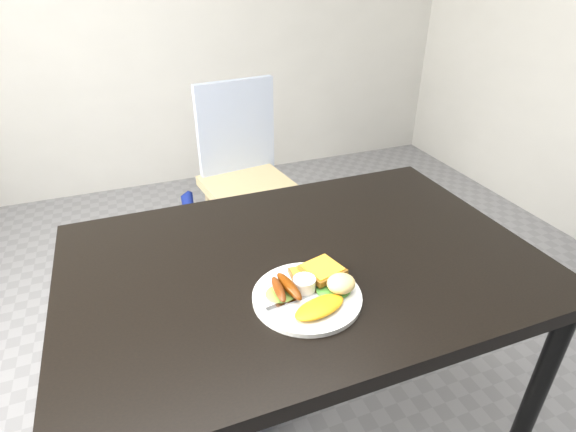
{
  "coord_description": "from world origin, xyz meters",
  "views": [
    {
      "loc": [
        -0.38,
        -0.87,
        1.42
      ],
      "look_at": [
        -0.05,
        -0.03,
        0.9
      ],
      "focal_mm": 28.0,
      "sensor_mm": 36.0,
      "label": 1
    }
  ],
  "objects_px": {
    "dining_chair": "(249,187)",
    "plate": "(307,297)",
    "person": "(201,168)",
    "dining_table": "(303,264)"
  },
  "relations": [
    {
      "from": "dining_chair",
      "to": "plate",
      "type": "bearing_deg",
      "value": -107.95
    },
    {
      "from": "dining_chair",
      "to": "person",
      "type": "height_order",
      "value": "person"
    },
    {
      "from": "person",
      "to": "plate",
      "type": "xyz_separation_m",
      "value": [
        0.07,
        -0.89,
        0.04
      ]
    },
    {
      "from": "dining_chair",
      "to": "plate",
      "type": "xyz_separation_m",
      "value": [
        -0.2,
        -1.19,
        0.31
      ]
    },
    {
      "from": "person",
      "to": "plate",
      "type": "distance_m",
      "value": 0.89
    },
    {
      "from": "dining_table",
      "to": "dining_chair",
      "type": "relative_size",
      "value": 3.0
    },
    {
      "from": "dining_table",
      "to": "person",
      "type": "bearing_deg",
      "value": 99.34
    },
    {
      "from": "dining_chair",
      "to": "dining_table",
      "type": "bearing_deg",
      "value": -106.5
    },
    {
      "from": "dining_table",
      "to": "person",
      "type": "distance_m",
      "value": 0.74
    },
    {
      "from": "dining_table",
      "to": "plate",
      "type": "bearing_deg",
      "value": -109.2
    }
  ]
}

